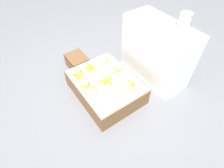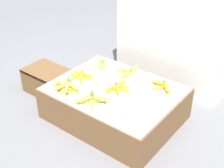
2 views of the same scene
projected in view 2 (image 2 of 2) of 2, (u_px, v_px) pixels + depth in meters
name	position (u px, v px, depth m)	size (l,w,h in m)	color
ground_plane	(115.00, 117.00, 2.49)	(10.00, 10.00, 0.00)	slate
display_platform	(115.00, 103.00, 2.42)	(0.95, 0.74, 0.27)	brown
back_vendor_table	(177.00, 38.00, 2.77)	(1.01, 0.45, 0.84)	white
wooden_crate	(46.00, 80.00, 2.76)	(0.35, 0.28, 0.22)	brown
banana_bunch_front_left	(67.00, 87.00, 2.31)	(0.25, 0.17, 0.11)	gold
banana_bunch_front_midleft	(92.00, 99.00, 2.16)	(0.24, 0.22, 0.11)	gold
banana_bunch_middle_left	(81.00, 76.00, 2.47)	(0.23, 0.15, 0.08)	gold
banana_bunch_middle_midleft	(118.00, 88.00, 2.31)	(0.16, 0.22, 0.09)	gold
banana_bunch_back_left	(102.00, 64.00, 2.64)	(0.20, 0.22, 0.08)	#DBCC4C
banana_bunch_back_midleft	(128.00, 72.00, 2.51)	(0.16, 0.25, 0.08)	gold
banana_bunch_back_midright	(163.00, 86.00, 2.34)	(0.22, 0.15, 0.09)	gold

